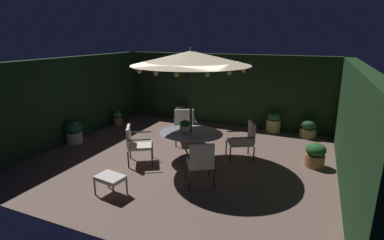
# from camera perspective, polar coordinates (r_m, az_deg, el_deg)

# --- Properties ---
(ground_plane) EXTENTS (7.94, 7.07, 0.02)m
(ground_plane) POSITION_cam_1_polar(r_m,az_deg,el_deg) (7.88, -1.26, -7.10)
(ground_plane) COLOR brown
(hedge_backdrop_rear) EXTENTS (7.94, 0.30, 2.49)m
(hedge_backdrop_rear) POSITION_cam_1_polar(r_m,az_deg,el_deg) (10.58, 6.32, 5.90)
(hedge_backdrop_rear) COLOR #1D3118
(hedge_backdrop_rear) RESTS_ON ground_plane
(hedge_backdrop_left) EXTENTS (0.30, 7.07, 2.49)m
(hedge_backdrop_left) POSITION_cam_1_polar(r_m,az_deg,el_deg) (9.67, -22.47, 3.82)
(hedge_backdrop_left) COLOR black
(hedge_backdrop_left) RESTS_ON ground_plane
(hedge_backdrop_right) EXTENTS (0.30, 7.07, 2.49)m
(hedge_backdrop_right) POSITION_cam_1_polar(r_m,az_deg,el_deg) (6.89, 29.01, -1.50)
(hedge_backdrop_right) COLOR #183217
(hedge_backdrop_right) RESTS_ON ground_plane
(patio_dining_table) EXTENTS (1.64, 1.38, 0.75)m
(patio_dining_table) POSITION_cam_1_polar(r_m,az_deg,el_deg) (7.44, -0.22, -3.50)
(patio_dining_table) COLOR #2D2C30
(patio_dining_table) RESTS_ON ground_plane
(patio_umbrella) EXTENTS (2.85, 2.85, 2.82)m
(patio_umbrella) POSITION_cam_1_polar(r_m,az_deg,el_deg) (7.04, -0.24, 11.92)
(patio_umbrella) COLOR #2B2B32
(patio_umbrella) RESTS_ON ground_plane
(centerpiece_planter) EXTENTS (0.27, 0.27, 0.37)m
(centerpiece_planter) POSITION_cam_1_polar(r_m,az_deg,el_deg) (7.22, -1.38, -1.16)
(centerpiece_planter) COLOR beige
(centerpiece_planter) RESTS_ON patio_dining_table
(patio_chair_north) EXTENTS (0.76, 0.76, 0.99)m
(patio_chair_north) POSITION_cam_1_polar(r_m,az_deg,el_deg) (6.19, 1.69, -7.90)
(patio_chair_north) COLOR #2B322E
(patio_chair_north) RESTS_ON ground_plane
(patio_chair_northeast) EXTENTS (0.81, 0.78, 0.97)m
(patio_chair_northeast) POSITION_cam_1_polar(r_m,az_deg,el_deg) (7.68, 10.12, -3.56)
(patio_chair_northeast) COLOR #292B35
(patio_chair_northeast) RESTS_ON ground_plane
(patio_chair_east) EXTENTS (0.87, 0.86, 0.96)m
(patio_chair_east) POSITION_cam_1_polar(r_m,az_deg,el_deg) (8.76, -1.38, -0.84)
(patio_chair_east) COLOR #292E35
(patio_chair_east) RESTS_ON ground_plane
(patio_chair_southeast) EXTENTS (0.83, 0.84, 0.95)m
(patio_chair_southeast) POSITION_cam_1_polar(r_m,az_deg,el_deg) (7.42, -10.83, -4.21)
(patio_chair_southeast) COLOR #2E2A30
(patio_chair_southeast) RESTS_ON ground_plane
(ottoman_footrest) EXTENTS (0.61, 0.46, 0.41)m
(ottoman_footrest) POSITION_cam_1_polar(r_m,az_deg,el_deg) (6.15, -15.60, -10.88)
(ottoman_footrest) COLOR #31302D
(ottoman_footrest) RESTS_ON ground_plane
(potted_plant_right_far) EXTENTS (0.34, 0.34, 0.48)m
(potted_plant_right_far) POSITION_cam_1_polar(r_m,az_deg,el_deg) (10.82, -14.24, 0.24)
(potted_plant_right_far) COLOR #B06E4A
(potted_plant_right_far) RESTS_ON ground_plane
(potted_plant_left_far) EXTENTS (0.46, 0.46, 0.69)m
(potted_plant_left_far) POSITION_cam_1_polar(r_m,az_deg,el_deg) (10.10, 15.54, -0.37)
(potted_plant_left_far) COLOR tan
(potted_plant_left_far) RESTS_ON ground_plane
(potted_plant_front_corner) EXTENTS (0.48, 0.48, 0.60)m
(potted_plant_front_corner) POSITION_cam_1_polar(r_m,az_deg,el_deg) (7.78, 22.81, -6.20)
(potted_plant_front_corner) COLOR #A26941
(potted_plant_front_corner) RESTS_ON ground_plane
(potted_plant_left_near) EXTENTS (0.45, 0.45, 0.64)m
(potted_plant_left_near) POSITION_cam_1_polar(r_m,az_deg,el_deg) (10.91, -2.24, 1.29)
(potted_plant_left_near) COLOR #AF683F
(potted_plant_left_near) RESTS_ON ground_plane
(potted_plant_back_right) EXTENTS (0.50, 0.50, 0.59)m
(potted_plant_back_right) POSITION_cam_1_polar(r_m,az_deg,el_deg) (9.89, 21.60, -1.55)
(potted_plant_back_right) COLOR olive
(potted_plant_back_right) RESTS_ON ground_plane
(potted_plant_right_near) EXTENTS (0.54, 0.54, 0.67)m
(potted_plant_right_near) POSITION_cam_1_polar(r_m,az_deg,el_deg) (9.39, -22.00, -2.04)
(potted_plant_right_near) COLOR beige
(potted_plant_right_near) RESTS_ON ground_plane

